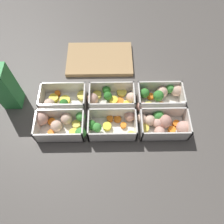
{
  "coord_description": "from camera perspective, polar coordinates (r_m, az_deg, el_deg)",
  "views": [
    {
      "loc": [
        -0.01,
        -0.39,
        0.72
      ],
      "look_at": [
        0.0,
        0.0,
        0.02
      ],
      "focal_mm": 35.0,
      "sensor_mm": 36.0,
      "label": 1
    }
  ],
  "objects": [
    {
      "name": "container_far_left",
      "position": [
        0.85,
        -12.99,
        3.03
      ],
      "size": [
        0.18,
        0.1,
        0.06
      ],
      "color": "silver",
      "rests_on": "ground_plane"
    },
    {
      "name": "juice_carton",
      "position": [
        0.85,
        -26.21,
        5.82
      ],
      "size": [
        0.07,
        0.07,
        0.2
      ],
      "color": "green",
      "rests_on": "ground_plane"
    },
    {
      "name": "container_far_right",
      "position": [
        0.85,
        12.34,
        4.04
      ],
      "size": [
        0.2,
        0.13,
        0.06
      ],
      "color": "silver",
      "rests_on": "ground_plane"
    },
    {
      "name": "container_near_center",
      "position": [
        0.77,
        -0.05,
        -3.36
      ],
      "size": [
        0.18,
        0.12,
        0.06
      ],
      "color": "silver",
      "rests_on": "ground_plane"
    },
    {
      "name": "container_far_center",
      "position": [
        0.83,
        -0.35,
        3.65
      ],
      "size": [
        0.2,
        0.12,
        0.06
      ],
      "color": "silver",
      "rests_on": "ground_plane"
    },
    {
      "name": "container_near_left",
      "position": [
        0.79,
        -13.26,
        -3.04
      ],
      "size": [
        0.19,
        0.11,
        0.06
      ],
      "color": "silver",
      "rests_on": "ground_plane"
    },
    {
      "name": "container_near_right",
      "position": [
        0.79,
        12.97,
        -3.02
      ],
      "size": [
        0.2,
        0.11,
        0.06
      ],
      "color": "silver",
      "rests_on": "ground_plane"
    },
    {
      "name": "cutting_board",
      "position": [
        0.97,
        -3.24,
        13.66
      ],
      "size": [
        0.28,
        0.18,
        0.02
      ],
      "color": "tan",
      "rests_on": "ground_plane"
    },
    {
      "name": "ground_plane",
      "position": [
        0.82,
        0.0,
        -0.76
      ],
      "size": [
        4.0,
        4.0,
        0.0
      ],
      "primitive_type": "plane",
      "color": "#56514C"
    }
  ]
}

